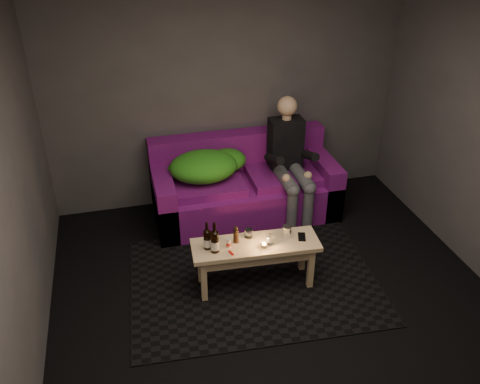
{
  "coord_description": "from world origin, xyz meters",
  "views": [
    {
      "loc": [
        -1.19,
        -3.04,
        3.18
      ],
      "look_at": [
        -0.09,
        1.31,
        0.57
      ],
      "focal_mm": 38.0,
      "sensor_mm": 36.0,
      "label": 1
    }
  ],
  "objects_px": {
    "coffee_table": "(255,251)",
    "beer_bottle_b": "(215,241)",
    "person": "(290,159)",
    "steel_cup": "(287,231)",
    "beer_bottle_a": "(207,239)",
    "sofa": "(244,188)"
  },
  "relations": [
    {
      "from": "sofa",
      "to": "coffee_table",
      "type": "height_order",
      "value": "sofa"
    },
    {
      "from": "sofa",
      "to": "steel_cup",
      "type": "relative_size",
      "value": 17.63
    },
    {
      "from": "sofa",
      "to": "person",
      "type": "bearing_deg",
      "value": -19.08
    },
    {
      "from": "beer_bottle_a",
      "to": "sofa",
      "type": "bearing_deg",
      "value": 62.12
    },
    {
      "from": "sofa",
      "to": "person",
      "type": "height_order",
      "value": "person"
    },
    {
      "from": "person",
      "to": "coffee_table",
      "type": "bearing_deg",
      "value": -122.25
    },
    {
      "from": "sofa",
      "to": "beer_bottle_a",
      "type": "height_order",
      "value": "sofa"
    },
    {
      "from": "coffee_table",
      "to": "beer_bottle_a",
      "type": "distance_m",
      "value": 0.47
    },
    {
      "from": "person",
      "to": "steel_cup",
      "type": "bearing_deg",
      "value": -110.08
    },
    {
      "from": "person",
      "to": "beer_bottle_a",
      "type": "height_order",
      "value": "person"
    },
    {
      "from": "sofa",
      "to": "beer_bottle_b",
      "type": "distance_m",
      "value": 1.47
    },
    {
      "from": "sofa",
      "to": "coffee_table",
      "type": "xyz_separation_m",
      "value": [
        -0.22,
        -1.28,
        0.07
      ]
    },
    {
      "from": "beer_bottle_a",
      "to": "steel_cup",
      "type": "bearing_deg",
      "value": -0.37
    },
    {
      "from": "beer_bottle_a",
      "to": "beer_bottle_b",
      "type": "bearing_deg",
      "value": -48.36
    },
    {
      "from": "person",
      "to": "steel_cup",
      "type": "height_order",
      "value": "person"
    },
    {
      "from": "person",
      "to": "beer_bottle_a",
      "type": "distance_m",
      "value": 1.57
    },
    {
      "from": "beer_bottle_a",
      "to": "steel_cup",
      "type": "relative_size",
      "value": 2.35
    },
    {
      "from": "person",
      "to": "steel_cup",
      "type": "xyz_separation_m",
      "value": [
        -0.4,
        -1.08,
        -0.17
      ]
    },
    {
      "from": "beer_bottle_a",
      "to": "coffee_table",
      "type": "bearing_deg",
      "value": -4.28
    },
    {
      "from": "steel_cup",
      "to": "person",
      "type": "bearing_deg",
      "value": 69.92
    },
    {
      "from": "beer_bottle_a",
      "to": "person",
      "type": "bearing_deg",
      "value": 43.51
    },
    {
      "from": "coffee_table",
      "to": "beer_bottle_b",
      "type": "bearing_deg",
      "value": -175.62
    }
  ]
}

